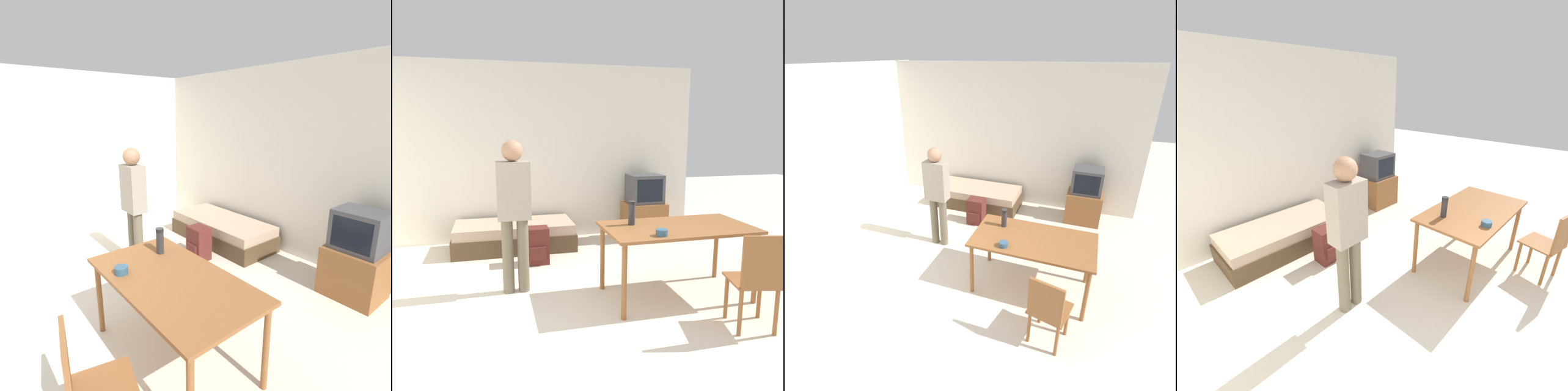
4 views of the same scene
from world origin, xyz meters
TOP-DOWN VIEW (x-y plane):
  - wall_back at (0.00, 3.71)m, footprint 5.40×0.06m
  - wall_left at (-2.23, 1.84)m, footprint 0.06×4.68m
  - daybed at (-0.27, 3.21)m, footprint 1.71×0.79m
  - tv at (1.79, 3.31)m, footprint 0.61×0.54m
  - dining_table at (1.26, 1.19)m, footprint 1.50×0.82m
  - wooden_chair at (1.59, 0.37)m, footprint 0.46×0.46m
  - person_standing at (-0.34, 1.70)m, footprint 0.34×0.22m
  - thermos_flask at (0.83, 1.36)m, footprint 0.07×0.07m
  - mate_bowl at (0.95, 0.91)m, footprint 0.11×0.11m
  - backpack at (-0.02, 2.52)m, footprint 0.29×0.27m

SIDE VIEW (x-z plane):
  - daybed at x=-0.27m, z-range 0.00..0.39m
  - backpack at x=-0.02m, z-range 0.00..0.47m
  - tv at x=1.79m, z-range -0.04..0.97m
  - wooden_chair at x=1.59m, z-range 0.05..0.93m
  - dining_table at x=1.26m, z-range 0.30..1.05m
  - mate_bowl at x=0.95m, z-range 0.75..0.81m
  - thermos_flask at x=0.83m, z-range 0.76..1.01m
  - person_standing at x=-0.34m, z-range 0.13..1.75m
  - wall_back at x=0.00m, z-range 0.00..2.70m
  - wall_left at x=-2.23m, z-range 0.00..2.70m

